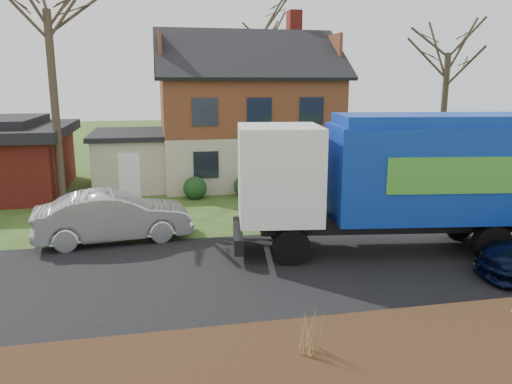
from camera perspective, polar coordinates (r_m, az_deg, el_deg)
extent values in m
plane|color=#294818|center=(14.63, 1.07, -9.10)|extent=(120.00, 120.00, 0.00)
cube|color=black|center=(14.62, 1.07, -9.06)|extent=(80.00, 7.00, 0.02)
cube|color=black|center=(9.99, 8.15, -19.22)|extent=(80.00, 3.50, 0.30)
cube|color=#BFB699|center=(28.01, -1.23, 4.22)|extent=(9.00, 7.50, 2.70)
cube|color=#582F19|center=(27.75, -1.26, 9.85)|extent=(9.00, 7.50, 2.80)
cube|color=maroon|center=(29.54, 4.37, 18.45)|extent=(0.70, 0.90, 1.60)
cube|color=#BFB699|center=(27.10, -14.06, 3.46)|extent=(3.50, 5.50, 2.60)
cube|color=black|center=(26.92, -14.22, 6.45)|extent=(3.90, 5.90, 0.24)
cylinder|color=black|center=(15.03, 4.07, -6.23)|extent=(1.17, 0.54, 1.13)
cylinder|color=black|center=(17.19, 3.08, -3.80)|extent=(1.17, 0.54, 1.13)
cylinder|color=black|center=(16.97, 25.35, -5.24)|extent=(1.17, 0.54, 1.13)
cylinder|color=black|center=(18.90, 22.09, -3.21)|extent=(1.17, 0.54, 1.13)
cylinder|color=black|center=(19.55, 25.83, -3.05)|extent=(1.17, 0.54, 1.13)
cube|color=black|center=(16.88, 16.48, -3.35)|extent=(9.42, 2.62, 0.38)
cube|color=white|center=(15.59, 2.65, 2.22)|extent=(2.86, 3.04, 2.93)
cube|color=black|center=(15.48, -1.75, 2.76)|extent=(0.43, 2.38, 0.98)
cube|color=black|center=(15.99, -2.09, -4.93)|extent=(0.66, 2.72, 0.49)
cube|color=#0C2F98|center=(16.90, 20.13, 2.27)|extent=(7.15, 3.66, 2.93)
cube|color=#0C2F98|center=(16.71, 20.55, 7.77)|extent=(6.78, 3.29, 0.33)
cube|color=#419330|center=(15.58, 21.59, 1.75)|extent=(3.87, 0.60, 1.09)
cube|color=#419330|center=(18.08, 17.96, 3.40)|extent=(3.87, 0.60, 1.09)
imported|color=#AEB2B7|center=(17.81, -15.94, -2.70)|extent=(5.40, 2.45, 1.72)
cylinder|color=#443529|center=(23.51, -21.97, 8.65)|extent=(0.35, 0.35, 8.34)
cylinder|color=#393222|center=(27.52, 20.57, 7.58)|extent=(0.31, 0.31, 6.79)
cylinder|color=#403326|center=(36.92, 0.93, 11.07)|extent=(0.34, 0.34, 8.92)
cone|color=#9F7C46|center=(9.86, 6.26, -15.65)|extent=(0.04, 0.04, 0.89)
cone|color=#9F7C46|center=(9.83, 5.45, -15.75)|extent=(0.04, 0.04, 0.89)
cone|color=#9F7C46|center=(9.90, 7.06, -15.55)|extent=(0.04, 0.04, 0.89)
cone|color=#9F7C46|center=(9.96, 6.06, -15.36)|extent=(0.04, 0.04, 0.89)
cone|color=#9F7C46|center=(9.77, 6.47, -15.95)|extent=(0.04, 0.04, 0.89)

